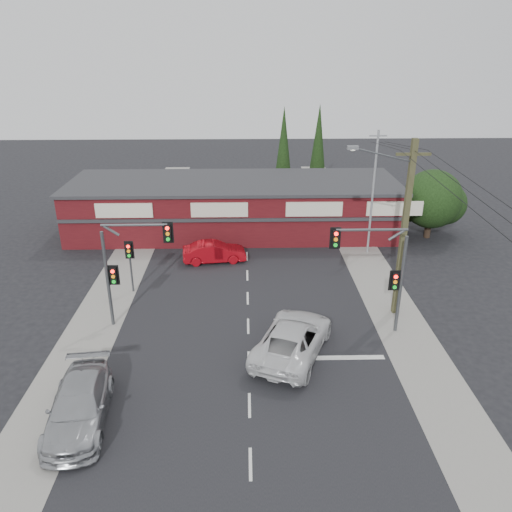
{
  "coord_description": "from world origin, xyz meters",
  "views": [
    {
      "loc": [
        -0.12,
        -22.18,
        14.42
      ],
      "look_at": [
        0.47,
        3.0,
        3.63
      ],
      "focal_mm": 35.0,
      "sensor_mm": 36.0,
      "label": 1
    }
  ],
  "objects_px": {
    "silver_suv": "(79,405)",
    "utility_pole": "(402,225)",
    "white_suv": "(293,338)",
    "red_sedan": "(214,252)",
    "shop_building": "(234,206)"
  },
  "relations": [
    {
      "from": "red_sedan",
      "to": "shop_building",
      "type": "xyz_separation_m",
      "value": [
        1.33,
        6.42,
        1.4
      ]
    },
    {
      "from": "silver_suv",
      "to": "utility_pole",
      "type": "relative_size",
      "value": 0.56
    },
    {
      "from": "white_suv",
      "to": "utility_pole",
      "type": "relative_size",
      "value": 0.63
    },
    {
      "from": "red_sedan",
      "to": "utility_pole",
      "type": "xyz_separation_m",
      "value": [
        10.69,
        -7.58,
        4.66
      ]
    },
    {
      "from": "silver_suv",
      "to": "red_sedan",
      "type": "xyz_separation_m",
      "value": [
        4.64,
        16.31,
        -0.08
      ]
    },
    {
      "from": "shop_building",
      "to": "utility_pole",
      "type": "relative_size",
      "value": 2.73
    },
    {
      "from": "white_suv",
      "to": "shop_building",
      "type": "relative_size",
      "value": 0.23
    },
    {
      "from": "white_suv",
      "to": "red_sedan",
      "type": "relative_size",
      "value": 1.41
    },
    {
      "from": "white_suv",
      "to": "silver_suv",
      "type": "height_order",
      "value": "white_suv"
    },
    {
      "from": "silver_suv",
      "to": "shop_building",
      "type": "distance_m",
      "value": 23.53
    },
    {
      "from": "silver_suv",
      "to": "shop_building",
      "type": "relative_size",
      "value": 0.2
    },
    {
      "from": "red_sedan",
      "to": "utility_pole",
      "type": "relative_size",
      "value": 0.44
    },
    {
      "from": "white_suv",
      "to": "silver_suv",
      "type": "relative_size",
      "value": 1.12
    },
    {
      "from": "white_suv",
      "to": "red_sedan",
      "type": "height_order",
      "value": "white_suv"
    },
    {
      "from": "white_suv",
      "to": "utility_pole",
      "type": "distance_m",
      "value": 8.62
    }
  ]
}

